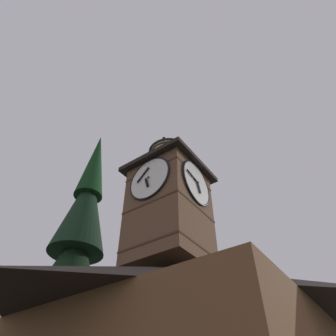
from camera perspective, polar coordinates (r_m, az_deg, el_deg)
clock_tower at (r=15.51m, az=0.24°, el=-6.49°), size 3.97×3.97×8.28m
pine_tree_behind at (r=16.39m, az=-18.59°, el=-21.10°), size 5.41×5.41×17.86m
moon at (r=56.38m, az=-26.45°, el=-24.24°), size 2.10×2.10×2.10m
flying_bird_high at (r=21.38m, az=-0.68°, el=5.37°), size 0.66×0.44×0.15m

